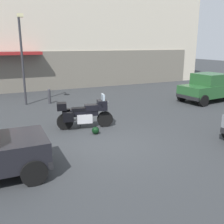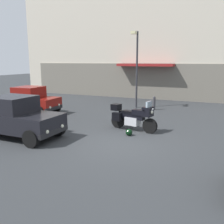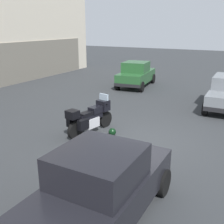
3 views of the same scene
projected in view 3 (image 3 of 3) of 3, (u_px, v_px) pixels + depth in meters
ground_plane at (139, 141)px, 9.46m from camera, size 80.00×80.00×0.00m
motorcycle at (90, 117)px, 10.04m from camera, size 2.24×0.97×1.36m
helmet at (112, 132)px, 9.93m from camera, size 0.28×0.28×0.28m
car_hatchback_near at (136, 74)px, 17.84m from camera, size 4.00×2.15×1.64m
car_wagon_end at (102, 187)px, 5.37m from camera, size 3.89×1.82×1.64m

